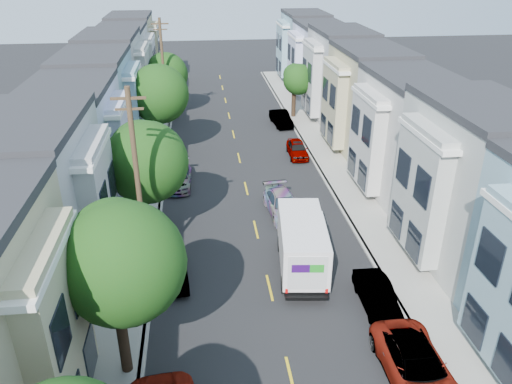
{
  "coord_description": "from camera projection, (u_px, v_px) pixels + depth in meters",
  "views": [
    {
      "loc": [
        -3.16,
        -20.69,
        15.59
      ],
      "look_at": [
        0.11,
        6.83,
        2.2
      ],
      "focal_mm": 35.0,
      "sensor_mm": 36.0,
      "label": 1
    }
  ],
  "objects": [
    {
      "name": "parked_left_c",
      "position": [
        173.0,
        269.0,
        26.02
      ],
      "size": [
        1.75,
        3.97,
        1.28
      ],
      "primitive_type": "imported",
      "rotation": [
        0.0,
        0.0,
        0.1
      ],
      "color": "#B4B6BA",
      "rests_on": "ground"
    },
    {
      "name": "fedex_truck",
      "position": [
        302.0,
        243.0,
        26.46
      ],
      "size": [
        2.35,
        6.11,
        2.93
      ],
      "rotation": [
        0.0,
        0.0,
        -0.11
      ],
      "color": "silver",
      "rests_on": "ground"
    },
    {
      "name": "parked_right_c",
      "position": [
        297.0,
        149.0,
        41.79
      ],
      "size": [
        1.67,
        4.06,
        1.3
      ],
      "primitive_type": "imported",
      "rotation": [
        0.0,
        0.0,
        -0.03
      ],
      "color": "black",
      "rests_on": "ground"
    },
    {
      "name": "townhouse_row_right",
      "position": [
        380.0,
        166.0,
        40.21
      ],
      "size": [
        5.0,
        70.0,
        8.5
      ],
      "primitive_type": "cube",
      "color": "beige",
      "rests_on": "ground"
    },
    {
      "name": "ground",
      "position": [
        270.0,
        288.0,
        25.62
      ],
      "size": [
        160.0,
        160.0,
        0.0
      ],
      "primitive_type": "plane",
      "color": "black",
      "rests_on": "ground"
    },
    {
      "name": "centerline",
      "position": [
        242.0,
        172.0,
        39.03
      ],
      "size": [
        0.12,
        70.0,
        0.01
      ],
      "primitive_type": "cube",
      "color": "gold",
      "rests_on": "ground"
    },
    {
      "name": "tree_d",
      "position": [
        158.0,
        94.0,
        39.5
      ],
      "size": [
        4.7,
        4.7,
        7.75
      ],
      "color": "black",
      "rests_on": "ground"
    },
    {
      "name": "parked_left_d",
      "position": [
        178.0,
        177.0,
        36.58
      ],
      "size": [
        2.02,
        4.56,
        1.35
      ],
      "primitive_type": "imported",
      "rotation": [
        0.0,
        0.0,
        -0.03
      ],
      "color": "#3E0818",
      "rests_on": "ground"
    },
    {
      "name": "utility_pole_far",
      "position": [
        164.0,
        72.0,
        47.74
      ],
      "size": [
        1.6,
        0.26,
        10.0
      ],
      "color": "#42301E",
      "rests_on": "ground"
    },
    {
      "name": "parked_right_b",
      "position": [
        377.0,
        296.0,
        23.96
      ],
      "size": [
        1.43,
        3.92,
        1.3
      ],
      "primitive_type": "imported",
      "rotation": [
        0.0,
        0.0,
        -0.02
      ],
      "color": "silver",
      "rests_on": "ground"
    },
    {
      "name": "curb_right",
      "position": [
        318.0,
        168.0,
        39.64
      ],
      "size": [
        0.3,
        70.0,
        0.15
      ],
      "primitive_type": "cube",
      "color": "gray",
      "rests_on": "ground"
    },
    {
      "name": "parked_right_d",
      "position": [
        281.0,
        119.0,
        49.29
      ],
      "size": [
        1.89,
        4.3,
        1.39
      ],
      "primitive_type": "imported",
      "rotation": [
        0.0,
        0.0,
        0.1
      ],
      "color": "black",
      "rests_on": "ground"
    },
    {
      "name": "townhouse_row_left",
      "position": [
        96.0,
        179.0,
        37.84
      ],
      "size": [
        5.0,
        70.0,
        8.5
      ],
      "primitive_type": "cube",
      "color": "beige",
      "rests_on": "ground"
    },
    {
      "name": "curb_left",
      "position": [
        164.0,
        175.0,
        38.35
      ],
      "size": [
        0.3,
        70.0,
        0.15
      ],
      "primitive_type": "cube",
      "color": "gray",
      "rests_on": "ground"
    },
    {
      "name": "tree_b",
      "position": [
        120.0,
        264.0,
        18.26
      ],
      "size": [
        4.7,
        4.7,
        7.65
      ],
      "color": "black",
      "rests_on": "ground"
    },
    {
      "name": "sidewalk_left",
      "position": [
        147.0,
        176.0,
        38.22
      ],
      "size": [
        2.6,
        70.0,
        0.15
      ],
      "primitive_type": "cube",
      "color": "gray",
      "rests_on": "ground"
    },
    {
      "name": "sidewalk_right",
      "position": [
        334.0,
        167.0,
        39.78
      ],
      "size": [
        2.6,
        70.0,
        0.15
      ],
      "primitive_type": "cube",
      "color": "gray",
      "rests_on": "ground"
    },
    {
      "name": "tree_c",
      "position": [
        145.0,
        163.0,
        27.88
      ],
      "size": [
        4.7,
        4.7,
        7.31
      ],
      "color": "black",
      "rests_on": "ground"
    },
    {
      "name": "road_slab",
      "position": [
        242.0,
        172.0,
        39.02
      ],
      "size": [
        12.0,
        70.0,
        0.02
      ],
      "primitive_type": "cube",
      "color": "black",
      "rests_on": "ground"
    },
    {
      "name": "tree_e",
      "position": [
        165.0,
        74.0,
        50.41
      ],
      "size": [
        4.32,
        4.32,
        6.56
      ],
      "color": "black",
      "rests_on": "ground"
    },
    {
      "name": "parked_right_a",
      "position": [
        416.0,
        367.0,
        19.76
      ],
      "size": [
        2.44,
        5.24,
        1.45
      ],
      "primitive_type": "imported",
      "rotation": [
        0.0,
        0.0,
        -0.01
      ],
      "color": "slate",
      "rests_on": "ground"
    },
    {
      "name": "lead_sedan",
      "position": [
        283.0,
        205.0,
        32.51
      ],
      "size": [
        2.36,
        4.82,
        1.4
      ],
      "primitive_type": "imported",
      "rotation": [
        0.0,
        0.0,
        0.09
      ],
      "color": "black",
      "rests_on": "ground"
    },
    {
      "name": "tree_far_r",
      "position": [
        297.0,
        80.0,
        50.27
      ],
      "size": [
        3.1,
        3.1,
        5.51
      ],
      "color": "black",
      "rests_on": "ground"
    },
    {
      "name": "utility_pole_near",
      "position": [
        138.0,
        187.0,
        24.49
      ],
      "size": [
        1.6,
        0.26,
        10.0
      ],
      "color": "#42301E",
      "rests_on": "ground"
    }
  ]
}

